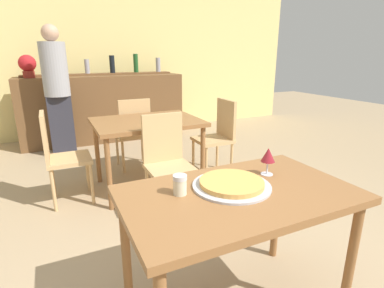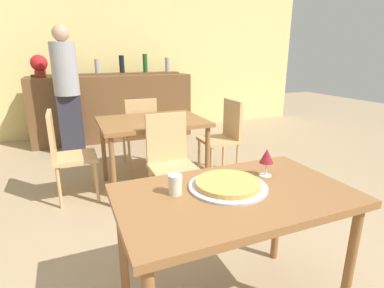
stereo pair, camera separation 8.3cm
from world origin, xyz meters
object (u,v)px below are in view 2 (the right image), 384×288
chair_far_side_right (224,133)px  potted_plant (39,65)px  chair_far_side_left (65,151)px  cheese_shaker (175,184)px  chair_far_side_front (170,157)px  pizza_tray (228,185)px  chair_far_side_back (140,129)px  person_standing (67,86)px  wine_glass (267,157)px

chair_far_side_right → potted_plant: (-2.00, 2.11, 0.74)m
chair_far_side_left → cheese_shaker: size_ratio=8.95×
chair_far_side_front → pizza_tray: size_ratio=2.20×
chair_far_side_front → chair_far_side_back: 1.17m
chair_far_side_back → person_standing: size_ratio=0.50×
person_standing → potted_plant: (-0.34, 0.53, 0.28)m
pizza_tray → chair_far_side_back: bearing=87.9°
chair_far_side_left → cheese_shaker: 1.84m
chair_far_side_left → chair_far_side_back: bearing=-56.4°
pizza_tray → potted_plant: size_ratio=1.25×
person_standing → potted_plant: 0.69m
chair_far_side_back → person_standing: person_standing is taller
wine_glass → person_standing: bearing=106.5°
chair_far_side_front → person_standing: bearing=110.0°
chair_far_side_front → potted_plant: potted_plant is taller
chair_far_side_right → cheese_shaker: size_ratio=8.95×
chair_far_side_front → wine_glass: bearing=-80.6°
chair_far_side_left → person_standing: 1.65m
chair_far_side_left → chair_far_side_right: size_ratio=1.00×
chair_far_side_left → person_standing: size_ratio=0.50×
cheese_shaker → person_standing: size_ratio=0.06×
chair_far_side_front → chair_far_side_left: bearing=146.4°
chair_far_side_left → chair_far_side_right: same height
person_standing → pizza_tray: bearing=-78.2°
cheese_shaker → wine_glass: wine_glass is taller
chair_far_side_right → chair_far_side_back: bearing=-123.6°
pizza_tray → wine_glass: bearing=11.7°
potted_plant → cheese_shaker: bearing=-78.7°
person_standing → potted_plant: bearing=122.8°
chair_far_side_back → wine_glass: bearing=94.7°
chair_far_side_back → pizza_tray: chair_far_side_back is taller
chair_far_side_front → person_standing: (-0.79, 2.16, 0.46)m
chair_far_side_back → wine_glass: wine_glass is taller
chair_far_side_back → person_standing: bearing=-51.8°
chair_far_side_right → wine_glass: bearing=-21.8°
chair_far_side_back → chair_far_side_right: same height
chair_far_side_back → pizza_tray: size_ratio=2.20×
wine_glass → potted_plant: (-1.32, 3.83, 0.40)m
cheese_shaker → wine_glass: (0.55, 0.02, 0.06)m
wine_glass → chair_far_side_front: bearing=99.4°
chair_far_side_front → person_standing: person_standing is taller
chair_far_side_back → pizza_tray: bearing=87.9°
wine_glass → chair_far_side_right: bearing=68.2°
cheese_shaker → wine_glass: bearing=2.1°
chair_far_side_left → pizza_tray: size_ratio=2.20×
chair_far_side_left → wine_glass: wine_glass is taller
cheese_shaker → chair_far_side_right: bearing=54.6°
wine_glass → cheese_shaker: bearing=-177.9°
potted_plant → chair_far_side_front: bearing=-67.3°
chair_far_side_left → wine_glass: size_ratio=5.68×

